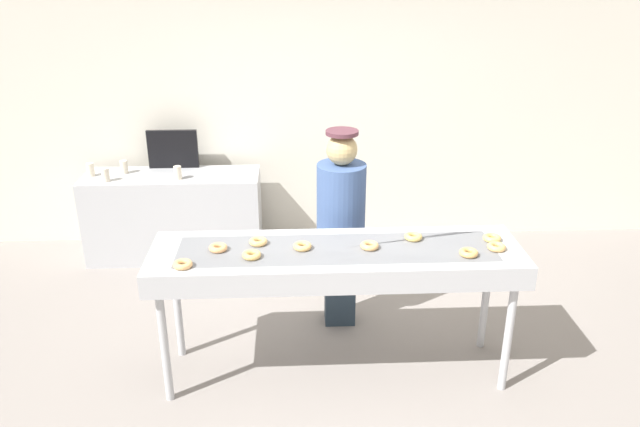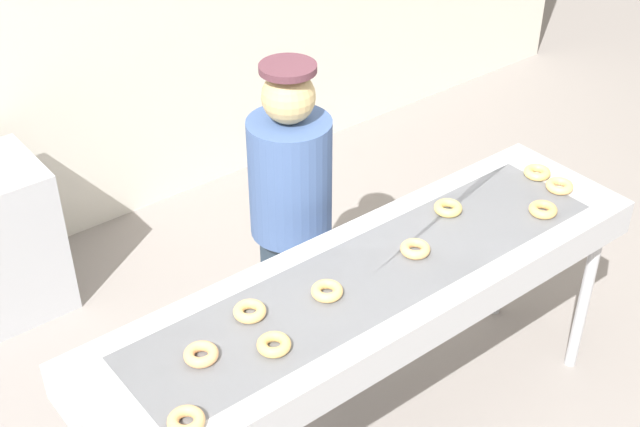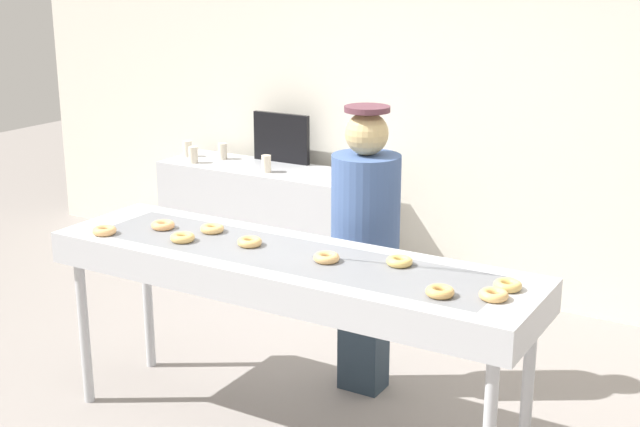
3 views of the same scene
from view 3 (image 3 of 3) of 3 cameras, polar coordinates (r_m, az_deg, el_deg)
The scene contains 19 objects.
back_wall at distance 6.21m, azimuth 9.94°, elevation 7.29°, with size 8.00×0.12×2.81m, color silver.
fryer_conveyor at distance 4.23m, azimuth -2.18°, elevation -3.75°, with size 2.49×0.67×0.98m.
glazed_donut_0 at distance 4.56m, azimuth -7.07°, elevation -0.99°, with size 0.12×0.12×0.04m, color #E5B368.
glazed_donut_1 at distance 3.71m, azimuth 7.86°, elevation -5.09°, with size 0.12×0.12×0.04m, color #E0AA5D.
glazed_donut_2 at distance 4.09m, azimuth 0.44°, elevation -2.90°, with size 0.12×0.12×0.04m, color #E0AA67.
glazed_donut_3 at distance 4.33m, azimuth -4.63°, elevation -1.87°, with size 0.12×0.12×0.04m, color #E7B366.
glazed_donut_4 at distance 3.83m, azimuth 12.19°, elevation -4.62°, with size 0.12×0.12×0.04m, color #E6BB64.
glazed_donut_5 at distance 4.05m, azimuth 5.22°, elevation -3.13°, with size 0.12×0.12×0.04m, color #E1BC62.
glazed_donut_6 at distance 4.66m, azimuth -10.24°, elevation -0.76°, with size 0.12×0.12×0.04m, color #EDA868.
glazed_donut_7 at distance 3.71m, azimuth 11.30°, elevation -5.25°, with size 0.12×0.12×0.04m, color #ECB468.
glazed_donut_8 at distance 4.63m, azimuth -13.93°, elevation -1.09°, with size 0.12×0.12×0.04m, color #E5AA69.
glazed_donut_9 at distance 4.43m, azimuth -8.99°, elevation -1.57°, with size 0.12×0.12×0.04m, color #E2B462.
worker_baker at distance 4.72m, azimuth 2.99°, elevation -1.13°, with size 0.37×0.37×1.61m.
prep_counter at distance 6.68m, azimuth -3.53°, elevation -0.51°, with size 1.67×0.55×0.85m, color #B7BABF.
paper_cup_0 at distance 6.41m, azimuth -3.54°, elevation 3.27°, with size 0.07×0.07×0.13m, color beige.
paper_cup_1 at distance 6.77m, azimuth -8.30°, elevation 3.82°, with size 0.07×0.07×0.13m, color beige.
paper_cup_2 at distance 6.87m, azimuth -6.39°, elevation 4.08°, with size 0.07×0.07×0.13m, color beige.
paper_cup_3 at distance 7.00m, azimuth -8.67°, elevation 4.22°, with size 0.07×0.07×0.13m, color beige.
menu_display at distance 6.72m, azimuth -2.55°, elevation 4.98°, with size 0.48×0.04×0.38m, color black.
Camera 3 is at (2.16, -3.34, 2.33)m, focal length 48.88 mm.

